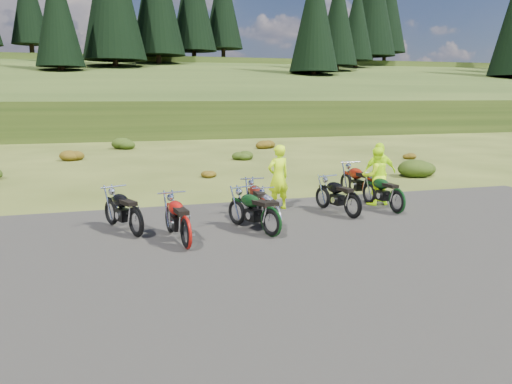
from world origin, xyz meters
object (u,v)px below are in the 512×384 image
object	(u,v)px
motorcycle_0	(137,238)
person_middle	(278,178)
motorcycle_7	(396,214)
motorcycle_3	(276,234)

from	to	relation	value
motorcycle_0	person_middle	distance (m)	4.70
motorcycle_7	person_middle	xyz separation A→B (m)	(-3.10, 1.47, 0.96)
motorcycle_3	motorcycle_7	distance (m)	4.08
motorcycle_3	motorcycle_7	xyz separation A→B (m)	(3.97, 0.97, 0.00)
person_middle	motorcycle_3	bearing A→B (deg)	56.57
motorcycle_0	person_middle	xyz separation A→B (m)	(4.20, 1.86, 0.96)
motorcycle_0	motorcycle_3	bearing A→B (deg)	-123.22
motorcycle_3	person_middle	bearing A→B (deg)	-20.57
motorcycle_0	person_middle	world-z (taller)	person_middle
motorcycle_0	motorcycle_7	distance (m)	7.31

